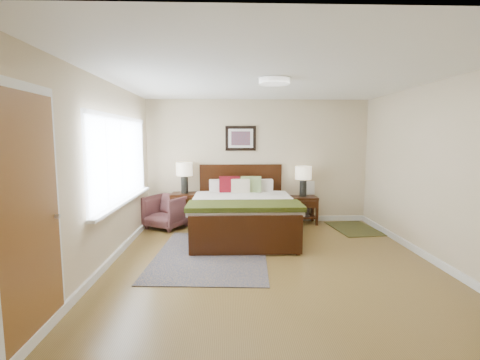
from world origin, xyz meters
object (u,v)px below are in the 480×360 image
Objects in this scene: lamp_right at (303,176)px; nightstand_left at (185,200)px; lamp_left at (184,172)px; armchair at (166,212)px; rug_persian at (211,254)px; nightstand_right at (303,207)px; bed at (243,206)px.

nightstand_left is at bearing -179.48° from lamp_right.
armchair is (-0.33, -0.27, -0.74)m from lamp_left.
rug_persian is (-1.76, -1.87, -0.97)m from lamp_right.
lamp_left reaches higher than nightstand_right.
nightstand_left is 0.55m from lamp_left.
rug_persian is (-1.76, -1.86, -0.34)m from nightstand_right.
bed is 1.39m from nightstand_left.
armchair is at bearing -174.56° from nightstand_right.
bed is 3.57× the size of lamp_right.
nightstand_right is (1.25, 0.83, -0.20)m from bed.
lamp_right is 2.75m from rug_persian.
armchair reaches higher than rug_persian.
lamp_right is 2.79m from armchair.
nightstand_right is 2.58m from rug_persian.
lamp_right is at bearing 90.00° from nightstand_right.
nightstand_right is 2.71m from armchair.
nightstand_left is (-1.12, 0.82, -0.03)m from bed.
armchair is (-0.33, -0.25, -0.19)m from nightstand_left.
armchair is at bearing 124.06° from rug_persian.
bed reaches higher than nightstand_right.
lamp_right is (2.38, 0.02, 0.47)m from nightstand_left.
nightstand_right is at bearing 33.49° from bed.
lamp_left is at bearing 179.70° from nightstand_right.
lamp_left is (-2.38, 0.01, 0.72)m from nightstand_right.
lamp_left is 2.38m from lamp_right.
lamp_right is at bearing 34.29° from armchair.
nightstand_left is 1.04× the size of lamp_left.
lamp_left is (-1.12, 0.84, 0.52)m from bed.
lamp_left is 1.00× the size of lamp_right.
rug_persian is at bearing -71.64° from nightstand_left.
nightstand_left is 1.04× the size of lamp_right.
nightstand_right is (2.38, 0.01, -0.17)m from nightstand_left.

